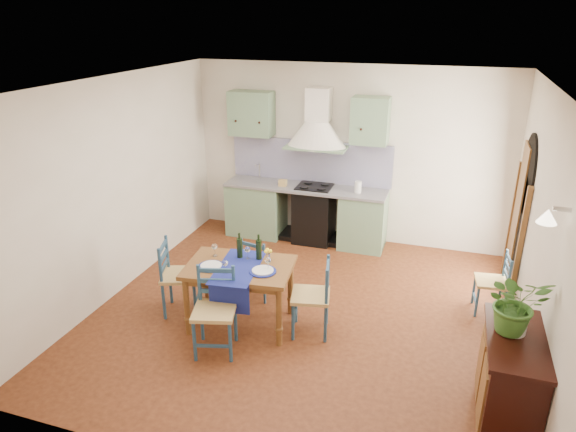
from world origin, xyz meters
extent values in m
plane|color=#3F1B0D|center=(0.00, 0.00, 0.00)|extent=(5.00, 5.00, 0.00)
cube|color=beige|center=(0.00, 2.50, 1.40)|extent=(5.00, 0.04, 2.80)
cube|color=slate|center=(-1.45, 2.19, 0.44)|extent=(0.90, 0.60, 0.88)
cube|color=slate|center=(0.35, 2.19, 0.44)|extent=(0.70, 0.60, 0.88)
cube|color=black|center=(-0.45, 2.19, 0.44)|extent=(0.60, 0.58, 0.88)
cube|color=gray|center=(-0.60, 2.19, 0.90)|extent=(2.60, 0.64, 0.04)
cube|color=silver|center=(-1.45, 2.19, 0.90)|extent=(0.45, 0.40, 0.03)
cylinder|color=silver|center=(-1.45, 2.37, 1.05)|extent=(0.02, 0.02, 0.26)
cube|color=black|center=(-0.45, 2.19, 0.93)|extent=(0.55, 0.48, 0.02)
cube|color=black|center=(-0.60, 2.24, 0.04)|extent=(2.60, 0.50, 0.08)
cube|color=#0C0951|center=(-0.60, 2.46, 1.26)|extent=(2.65, 0.05, 0.68)
cube|color=slate|center=(-1.55, 2.32, 2.00)|extent=(0.70, 0.34, 0.70)
cube|color=slate|center=(0.35, 2.32, 2.00)|extent=(0.55, 0.34, 0.70)
cone|color=silver|center=(-0.45, 2.25, 1.75)|extent=(0.96, 0.96, 0.40)
cube|color=silver|center=(-0.45, 2.34, 2.20)|extent=(0.36, 0.30, 0.50)
cube|color=beige|center=(2.50, 0.00, 1.40)|extent=(0.04, 5.00, 2.80)
cube|color=black|center=(2.48, 1.40, 0.82)|extent=(0.03, 1.00, 1.65)
cylinder|color=black|center=(2.48, 1.40, 1.65)|extent=(0.03, 1.00, 1.00)
cube|color=brown|center=(2.46, 0.86, 0.82)|extent=(0.06, 0.06, 1.65)
cube|color=brown|center=(2.46, 1.94, 0.82)|extent=(0.06, 0.06, 1.65)
cube|color=brown|center=(2.47, 1.62, 0.98)|extent=(0.04, 0.55, 1.96)
cylinder|color=silver|center=(2.44, -1.01, 2.05)|extent=(0.15, 0.04, 0.04)
cone|color=#FFEDC6|center=(2.34, -1.01, 1.98)|extent=(0.16, 0.16, 0.12)
cube|color=beige|center=(-2.50, 0.00, 1.40)|extent=(0.04, 5.00, 2.80)
cube|color=white|center=(0.00, 0.00, 2.80)|extent=(5.00, 5.00, 0.01)
cube|color=brown|center=(-0.63, -0.43, 0.75)|extent=(1.31, 0.95, 0.05)
cube|color=brown|center=(-0.63, -0.43, 0.68)|extent=(1.17, 0.82, 0.08)
cylinder|color=brown|center=(-1.13, -0.83, 0.36)|extent=(0.07, 0.07, 0.72)
cylinder|color=brown|center=(-1.21, -0.16, 0.36)|extent=(0.07, 0.07, 0.72)
cylinder|color=brown|center=(-0.06, -0.70, 0.36)|extent=(0.07, 0.07, 0.72)
cylinder|color=brown|center=(-0.14, -0.04, 0.36)|extent=(0.07, 0.07, 0.72)
cube|color=navy|center=(-0.63, -0.48, 0.78)|extent=(0.56, 0.96, 0.01)
cube|color=navy|center=(-0.58, -0.85, 0.59)|extent=(0.46, 0.07, 0.38)
cylinder|color=navy|center=(-0.92, -0.57, 0.79)|extent=(0.31, 0.31, 0.01)
cylinder|color=silver|center=(-0.92, -0.57, 0.80)|extent=(0.24, 0.24, 0.01)
cylinder|color=navy|center=(-0.32, -0.50, 0.79)|extent=(0.31, 0.31, 0.01)
cylinder|color=silver|center=(-0.32, -0.50, 0.80)|extent=(0.24, 0.24, 0.01)
cylinder|color=black|center=(-0.71, -0.24, 0.93)|extent=(0.07, 0.07, 0.32)
cylinder|color=black|center=(-0.47, -0.21, 0.93)|extent=(0.07, 0.07, 0.32)
cylinder|color=white|center=(-0.35, -0.24, 0.83)|extent=(0.05, 0.05, 0.10)
sphere|color=yellow|center=(-0.35, -0.24, 0.92)|extent=(0.10, 0.10, 0.10)
cylinder|color=navy|center=(-0.82, -1.25, 0.25)|extent=(0.04, 0.04, 0.49)
cylinder|color=navy|center=(-0.92, -0.88, 0.48)|extent=(0.04, 0.04, 0.96)
cylinder|color=navy|center=(-0.45, -1.15, 0.25)|extent=(0.04, 0.04, 0.49)
cylinder|color=navy|center=(-0.55, -0.78, 0.48)|extent=(0.04, 0.04, 0.96)
cube|color=tan|center=(-0.69, -1.01, 0.51)|extent=(0.55, 0.55, 0.04)
cube|color=navy|center=(-0.74, -0.83, 0.64)|extent=(0.40, 0.13, 0.05)
cube|color=navy|center=(-0.74, -0.83, 0.77)|extent=(0.40, 0.13, 0.05)
cube|color=navy|center=(-0.74, -0.83, 0.90)|extent=(0.40, 0.13, 0.05)
cube|color=navy|center=(-0.64, -1.20, 0.19)|extent=(0.38, 0.13, 0.03)
cylinder|color=navy|center=(-0.45, 0.41, 0.21)|extent=(0.03, 0.03, 0.43)
cylinder|color=navy|center=(-0.52, 0.08, 0.42)|extent=(0.03, 0.03, 0.84)
cylinder|color=navy|center=(-0.78, 0.48, 0.21)|extent=(0.03, 0.03, 0.43)
cylinder|color=navy|center=(-0.85, 0.15, 0.42)|extent=(0.03, 0.03, 0.84)
cube|color=tan|center=(-0.65, 0.28, 0.44)|extent=(0.47, 0.47, 0.04)
cube|color=navy|center=(-0.69, 0.12, 0.56)|extent=(0.35, 0.10, 0.04)
cube|color=navy|center=(-0.69, 0.12, 0.67)|extent=(0.35, 0.10, 0.04)
cube|color=navy|center=(-0.69, 0.12, 0.78)|extent=(0.35, 0.10, 0.04)
cube|color=navy|center=(-0.61, 0.44, 0.17)|extent=(0.33, 0.10, 0.02)
cylinder|color=navy|center=(-1.20, -0.52, 0.24)|extent=(0.04, 0.04, 0.49)
cylinder|color=navy|center=(-1.56, -0.64, 0.47)|extent=(0.04, 0.04, 0.95)
cylinder|color=navy|center=(-1.31, -0.16, 0.24)|extent=(0.04, 0.04, 0.49)
cylinder|color=navy|center=(-1.67, -0.28, 0.47)|extent=(0.04, 0.04, 0.95)
cube|color=tan|center=(-1.43, -0.40, 0.50)|extent=(0.56, 0.56, 0.04)
cube|color=navy|center=(-1.62, -0.46, 0.63)|extent=(0.15, 0.39, 0.05)
cube|color=navy|center=(-1.62, -0.46, 0.76)|extent=(0.15, 0.39, 0.05)
cube|color=navy|center=(-1.62, -0.46, 0.89)|extent=(0.15, 0.39, 0.05)
cube|color=navy|center=(-1.25, -0.34, 0.19)|extent=(0.15, 0.37, 0.03)
cylinder|color=navy|center=(-0.01, -0.20, 0.24)|extent=(0.04, 0.04, 0.47)
cylinder|color=navy|center=(0.35, -0.13, 0.46)|extent=(0.04, 0.04, 0.92)
cylinder|color=navy|center=(0.06, -0.57, 0.24)|extent=(0.04, 0.04, 0.47)
cylinder|color=navy|center=(0.42, -0.49, 0.46)|extent=(0.04, 0.04, 0.92)
cube|color=tan|center=(0.20, -0.35, 0.49)|extent=(0.51, 0.51, 0.04)
cube|color=navy|center=(0.39, -0.31, 0.61)|extent=(0.10, 0.39, 0.05)
cube|color=navy|center=(0.39, -0.31, 0.74)|extent=(0.10, 0.39, 0.05)
cube|color=navy|center=(0.39, -0.31, 0.86)|extent=(0.10, 0.39, 0.05)
cube|color=navy|center=(0.02, -0.38, 0.18)|extent=(0.10, 0.37, 0.03)
cylinder|color=navy|center=(2.02, 0.91, 0.20)|extent=(0.03, 0.03, 0.41)
cylinder|color=navy|center=(2.34, 0.94, 0.40)|extent=(0.03, 0.03, 0.80)
cylinder|color=navy|center=(2.06, 0.59, 0.20)|extent=(0.03, 0.03, 0.41)
cylinder|color=navy|center=(2.38, 0.63, 0.40)|extent=(0.03, 0.03, 0.80)
cube|color=tan|center=(2.20, 0.77, 0.42)|extent=(0.41, 0.41, 0.04)
cube|color=navy|center=(2.36, 0.79, 0.53)|extent=(0.06, 0.34, 0.04)
cube|color=navy|center=(2.36, 0.79, 0.64)|extent=(0.06, 0.34, 0.04)
cube|color=navy|center=(2.36, 0.79, 0.74)|extent=(0.06, 0.34, 0.04)
cube|color=navy|center=(2.04, 0.75, 0.16)|extent=(0.06, 0.32, 0.02)
cube|color=black|center=(2.27, -1.21, 0.49)|extent=(0.45, 1.00, 0.82)
cube|color=black|center=(2.27, -1.21, 0.92)|extent=(0.50, 1.05, 0.04)
cube|color=brown|center=(2.04, -1.44, 0.45)|extent=(0.02, 0.38, 0.63)
cube|color=brown|center=(2.04, -0.98, 0.45)|extent=(0.02, 0.38, 0.63)
cube|color=black|center=(2.09, -0.77, 0.04)|extent=(0.08, 0.08, 0.08)
cube|color=black|center=(2.44, -0.77, 0.04)|extent=(0.08, 0.08, 0.08)
imported|color=#376825|center=(2.22, -1.12, 1.21)|extent=(0.61, 0.57, 0.56)
camera|label=1|loc=(1.54, -5.29, 3.50)|focal=32.00mm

